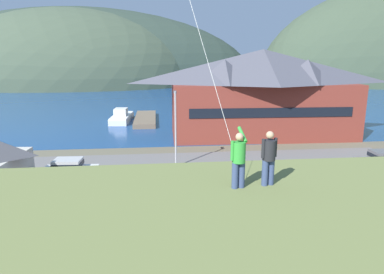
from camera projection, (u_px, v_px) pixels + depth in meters
ground_plane at (214, 219)px, 20.93m from camera, size 600.00×600.00×0.00m
parking_lot_pad at (203, 188)px, 25.76m from camera, size 40.00×20.00×0.10m
bay_water at (171, 101)px, 79.08m from camera, size 360.00×84.00×0.03m
far_hill_west_ridge at (73, 84)px, 132.78m from camera, size 100.19×70.54×56.49m
far_hill_east_peak at (79, 84)px, 133.64m from camera, size 139.99×48.51×57.66m
harbor_lodge at (262, 91)px, 42.40m from camera, size 23.83×10.57×10.80m
wharf_dock at (145, 119)px, 53.95m from camera, size 3.20×13.21×0.70m
moored_boat_wharfside at (122, 117)px, 53.42m from camera, size 3.22×8.44×2.16m
parked_car_back_row_left at (383, 161)px, 29.37m from camera, size 4.26×2.16×1.82m
parked_car_mid_row_center at (70, 169)px, 26.99m from camera, size 4.30×2.25×1.82m
parked_car_lone_by_shed at (146, 205)px, 20.42m from camera, size 4.32×2.30×1.82m
parked_car_back_row_right at (338, 193)px, 22.25m from camera, size 4.35×2.37×1.82m
parked_car_front_row_red at (62, 213)px, 19.35m from camera, size 4.27×2.19×1.82m
parking_light_pole at (176, 124)px, 30.08m from camera, size 0.24×0.78×6.80m
person_kite_flyer at (239, 158)px, 10.34m from camera, size 0.52×0.69×1.86m
person_companion at (269, 156)px, 10.59m from camera, size 0.53×0.40×1.74m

